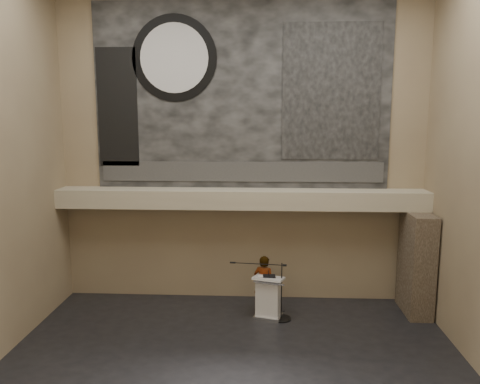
{
  "coord_description": "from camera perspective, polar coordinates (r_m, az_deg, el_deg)",
  "views": [
    {
      "loc": [
        0.61,
        -8.88,
        5.19
      ],
      "look_at": [
        0.0,
        3.2,
        3.2
      ],
      "focal_mm": 35.0,
      "sensor_mm": 36.0,
      "label": 1
    }
  ],
  "objects": [
    {
      "name": "banner_brick_print",
      "position": [
        13.43,
        -14.71,
        9.94
      ],
      "size": [
        1.1,
        0.02,
        3.2
      ],
      "primitive_type": "cube",
      "color": "black",
      "rests_on": "banner"
    },
    {
      "name": "banner",
      "position": [
        12.88,
        0.18,
        11.61
      ],
      "size": [
        8.0,
        0.05,
        5.0
      ],
      "primitive_type": "cube",
      "color": "black",
      "rests_on": "wall_back"
    },
    {
      "name": "sprinkler_right",
      "position": [
        12.75,
        8.64,
        -2.17
      ],
      "size": [
        0.04,
        0.04,
        0.06
      ],
      "primitive_type": "cylinder",
      "color": "#B2893D",
      "rests_on": "soffit"
    },
    {
      "name": "lectern",
      "position": [
        12.38,
        3.49,
        -12.68
      ],
      "size": [
        0.88,
        0.72,
        1.14
      ],
      "rotation": [
        0.0,
        0.0,
        -0.28
      ],
      "color": "silver",
      "rests_on": "floor"
    },
    {
      "name": "sprinkler_left",
      "position": [
        12.88,
        -7.05,
        -2.02
      ],
      "size": [
        0.04,
        0.04,
        0.06
      ],
      "primitive_type": "cylinder",
      "color": "#B2893D",
      "rests_on": "soffit"
    },
    {
      "name": "soffit",
      "position": [
        12.7,
        0.09,
        -0.82
      ],
      "size": [
        10.0,
        0.8,
        0.5
      ],
      "primitive_type": "cube",
      "color": "tan",
      "rests_on": "wall_back"
    },
    {
      "name": "banner_building_print",
      "position": [
        12.95,
        11.07,
        11.87
      ],
      "size": [
        2.6,
        0.02,
        3.6
      ],
      "primitive_type": "cube",
      "color": "black",
      "rests_on": "banner"
    },
    {
      "name": "mic_stand",
      "position": [
        12.45,
        4.8,
        -14.16
      ],
      "size": [
        1.59,
        0.52,
        1.5
      ],
      "rotation": [
        0.0,
        0.0,
        -0.11
      ],
      "color": "black",
      "rests_on": "floor"
    },
    {
      "name": "wall_front",
      "position": [
        5.01,
        -4.17,
        -1.5
      ],
      "size": [
        10.0,
        0.02,
        8.5
      ],
      "primitive_type": "cube",
      "color": "#816C51",
      "rests_on": "floor"
    },
    {
      "name": "banner_text_strip",
      "position": [
        12.92,
        0.16,
        2.49
      ],
      "size": [
        7.76,
        0.02,
        0.55
      ],
      "primitive_type": "cube",
      "color": "#2F2F2F",
      "rests_on": "banner"
    },
    {
      "name": "stone_pier",
      "position": [
        13.26,
        20.7,
        -8.11
      ],
      "size": [
        0.6,
        1.4,
        2.7
      ],
      "primitive_type": "cube",
      "color": "#3D3125",
      "rests_on": "floor"
    },
    {
      "name": "speaker_person",
      "position": [
        12.64,
        2.94,
        -11.12
      ],
      "size": [
        0.65,
        0.53,
        1.54
      ],
      "primitive_type": "imported",
      "rotation": [
        0.0,
        0.0,
        2.82
      ],
      "color": "silver",
      "rests_on": "floor"
    },
    {
      "name": "banner_clock_rim",
      "position": [
        13.13,
        -8.02,
        15.86
      ],
      "size": [
        2.3,
        0.02,
        2.3
      ],
      "primitive_type": "cylinder",
      "rotation": [
        1.57,
        0.0,
        0.0
      ],
      "color": "black",
      "rests_on": "banner"
    },
    {
      "name": "papers",
      "position": [
        12.17,
        2.79,
        -10.31
      ],
      "size": [
        0.27,
        0.31,
        0.0
      ],
      "primitive_type": "cube",
      "rotation": [
        0.0,
        0.0,
        0.38
      ],
      "color": "white",
      "rests_on": "lectern"
    },
    {
      "name": "banner_clock_face",
      "position": [
        13.11,
        -8.03,
        15.87
      ],
      "size": [
        1.84,
        0.02,
        1.84
      ],
      "primitive_type": "cylinder",
      "rotation": [
        1.57,
        0.0,
        0.0
      ],
      "color": "silver",
      "rests_on": "banner"
    },
    {
      "name": "binder",
      "position": [
        12.18,
        3.58,
        -10.22
      ],
      "size": [
        0.33,
        0.27,
        0.04
      ],
      "primitive_type": "cube",
      "rotation": [
        0.0,
        0.0,
        0.05
      ],
      "color": "black",
      "rests_on": "lectern"
    },
    {
      "name": "wall_back",
      "position": [
        12.93,
        0.18,
        5.17
      ],
      "size": [
        10.0,
        0.02,
        8.5
      ],
      "primitive_type": "cube",
      "color": "#816C51",
      "rests_on": "floor"
    },
    {
      "name": "floor",
      "position": [
        10.31,
        -0.96,
        -20.89
      ],
      "size": [
        10.0,
        10.0,
        0.0
      ],
      "primitive_type": "plane",
      "color": "black",
      "rests_on": "ground"
    }
  ]
}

